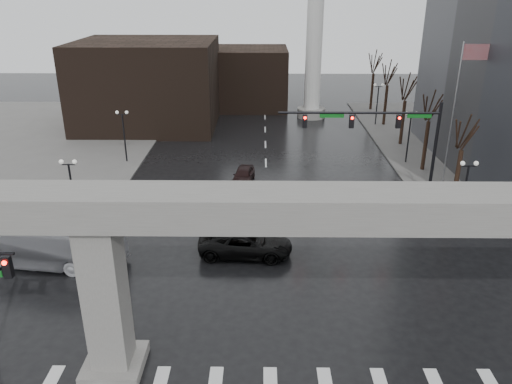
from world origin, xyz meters
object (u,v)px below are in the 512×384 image
pickup_truck (246,243)px  far_car (243,175)px  signal_mast_arm (387,131)px  city_bus (35,240)px

pickup_truck → far_car: 12.54m
far_car → pickup_truck: bearing=-79.7°
signal_mast_arm → far_car: (-10.98, 4.04, -5.14)m
pickup_truck → signal_mast_arm: bearing=-47.6°
signal_mast_arm → city_bus: 25.56m
signal_mast_arm → pickup_truck: signal_mast_arm is taller
pickup_truck → far_car: (-0.57, 12.52, -0.14)m
signal_mast_arm → city_bus: bearing=-157.6°
signal_mast_arm → far_car: bearing=159.8°
city_bus → pickup_truck: bearing=-75.7°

